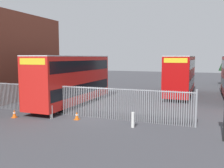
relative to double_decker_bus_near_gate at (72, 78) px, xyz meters
name	(u,v)px	position (x,y,z in m)	size (l,w,h in m)	color
ground_plane	(126,100)	(3.69, 4.33, -2.42)	(100.00, 100.00, 0.00)	#3D3D42
palisade_fence	(80,100)	(2.74, -3.67, -1.24)	(16.10, 0.14, 2.35)	gray
double_decker_bus_near_gate	(72,78)	(0.00, 0.00, 0.00)	(2.54, 10.81, 4.42)	red
double_decker_bus_behind_fence_left	(181,74)	(8.53, 9.44, 0.00)	(2.54, 10.81, 4.42)	#B70C0C
bollard_near_left	(51,112)	(1.16, -5.00, -1.95)	(0.20, 0.20, 0.95)	silver
bollard_center_front	(133,120)	(7.13, -5.07, -1.95)	(0.20, 0.20, 0.95)	silver
traffic_cone_by_gate	(14,114)	(-1.45, -5.71, -2.13)	(0.34, 0.34, 0.59)	orange
traffic_cone_mid_forecourt	(77,116)	(3.00, -4.64, -2.13)	(0.34, 0.34, 0.59)	orange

